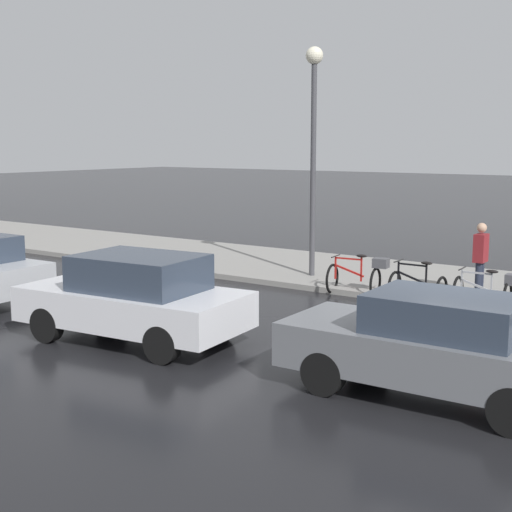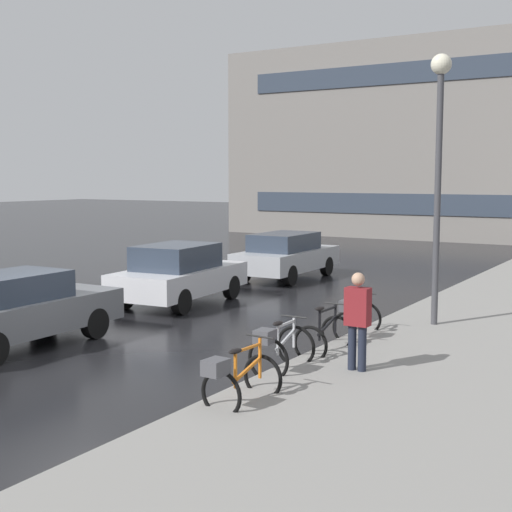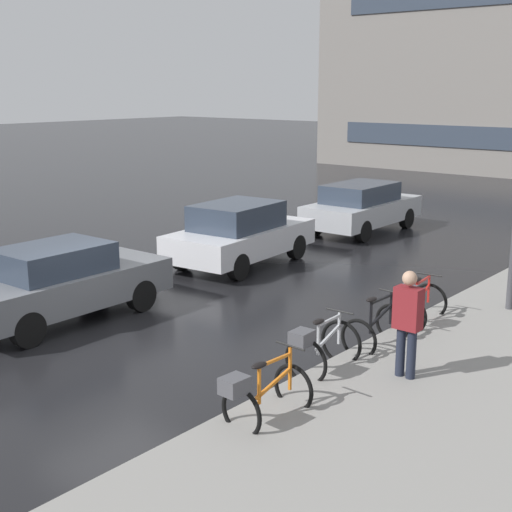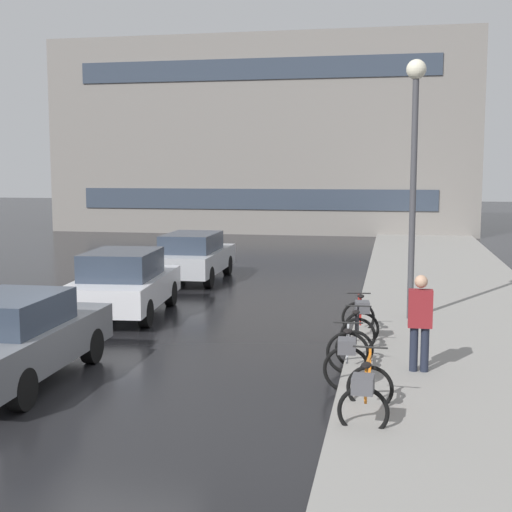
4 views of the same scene
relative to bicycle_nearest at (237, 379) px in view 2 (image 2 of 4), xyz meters
The scene contains 11 objects.
ground_plane 4.23m from the bicycle_nearest, 166.26° to the left, with size 140.00×140.00×0.00m, color black.
bicycle_nearest is the anchor object (origin of this frame).
bicycle_second 1.92m from the bicycle_nearest, 101.23° to the left, with size 0.80×1.37×0.95m.
bicycle_third 3.50m from the bicycle_nearest, 95.02° to the left, with size 0.71×1.17×0.98m.
bicycle_farthest 4.92m from the bicycle_nearest, 93.47° to the left, with size 0.83×1.44×1.00m.
car_grey 5.88m from the bicycle_nearest, behind, with size 1.80×4.27×1.49m.
car_white 8.91m from the bicycle_nearest, 132.80° to the left, with size 2.27×4.32×1.59m.
car_silver 13.50m from the bicycle_nearest, 116.00° to the left, with size 1.95×4.43×1.52m.
pedestrian 2.64m from the bicycle_nearest, 72.04° to the left, with size 0.40×0.24×1.79m.
streetlamp 7.73m from the bicycle_nearest, 83.78° to the left, with size 0.44×0.44×5.93m.
building_facade_main 34.52m from the bicycle_nearest, 101.83° to the left, with size 23.46×10.92×10.66m.
Camera 2 is at (9.48, -9.31, 3.35)m, focal length 50.00 mm.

